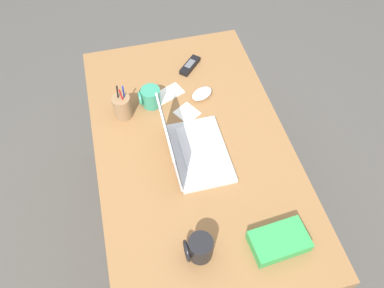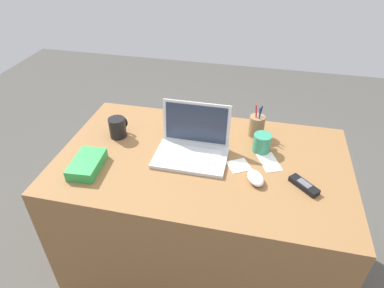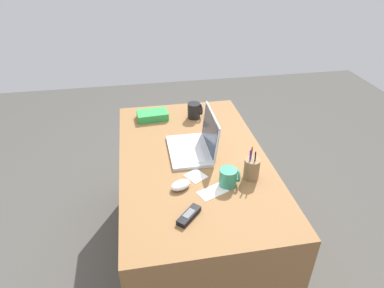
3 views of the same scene
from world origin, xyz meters
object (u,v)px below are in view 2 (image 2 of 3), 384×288
(laptop, at_px, (192,146))
(computer_mouse, at_px, (255,178))
(coffee_mug_white, at_px, (262,142))
(pen_holder, at_px, (257,126))
(cordless_phone, at_px, (304,185))
(snack_bag, at_px, (87,164))
(coffee_mug_tall, at_px, (118,127))

(laptop, distance_m, computer_mouse, 0.34)
(coffee_mug_white, xyz_separation_m, pen_holder, (-0.04, 0.13, 0.01))
(laptop, height_order, cordless_phone, laptop)
(cordless_phone, distance_m, snack_bag, 0.96)
(computer_mouse, distance_m, pen_holder, 0.37)
(pen_holder, height_order, snack_bag, pen_holder)
(computer_mouse, xyz_separation_m, cordless_phone, (0.20, 0.01, -0.01))
(laptop, distance_m, snack_bag, 0.49)
(cordless_phone, xyz_separation_m, snack_bag, (-0.96, -0.09, 0.01))
(coffee_mug_tall, bearing_deg, cordless_phone, -11.86)
(computer_mouse, relative_size, pen_holder, 0.60)
(cordless_phone, relative_size, pen_holder, 0.73)
(coffee_mug_tall, xyz_separation_m, pen_holder, (0.70, 0.17, 0.00))
(snack_bag, bearing_deg, cordless_phone, 5.19)
(computer_mouse, distance_m, coffee_mug_tall, 0.75)
(cordless_phone, bearing_deg, snack_bag, -174.81)
(laptop, relative_size, snack_bag, 1.70)
(coffee_mug_tall, bearing_deg, snack_bag, -96.76)
(cordless_phone, height_order, pen_holder, pen_holder)
(coffee_mug_tall, height_order, cordless_phone, coffee_mug_tall)
(coffee_mug_white, height_order, pen_holder, pen_holder)
(snack_bag, bearing_deg, coffee_mug_tall, 83.24)
(laptop, bearing_deg, snack_bag, -154.42)
(coffee_mug_white, distance_m, cordless_phone, 0.30)
(computer_mouse, relative_size, cordless_phone, 0.81)
(coffee_mug_tall, distance_m, pen_holder, 0.72)
(coffee_mug_white, bearing_deg, laptop, -161.69)
(computer_mouse, bearing_deg, coffee_mug_tall, 138.33)
(coffee_mug_white, bearing_deg, computer_mouse, -92.96)
(coffee_mug_white, distance_m, coffee_mug_tall, 0.73)
(coffee_mug_tall, bearing_deg, laptop, -9.59)
(pen_holder, bearing_deg, snack_bag, -148.46)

